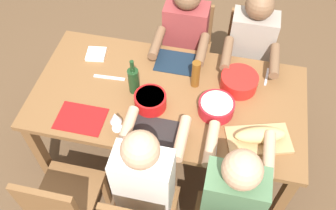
# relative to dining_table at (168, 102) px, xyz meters

# --- Properties ---
(ground_plane) EXTENTS (8.00, 8.00, 0.00)m
(ground_plane) POSITION_rel_dining_table_xyz_m (0.00, 0.00, -0.66)
(ground_plane) COLOR brown
(dining_table) EXTENTS (1.89, 0.96, 0.74)m
(dining_table) POSITION_rel_dining_table_xyz_m (0.00, 0.00, 0.00)
(dining_table) COLOR brown
(dining_table) RESTS_ON ground_plane
(diner_near_center) EXTENTS (0.41, 0.53, 1.20)m
(diner_near_center) POSITION_rel_dining_table_xyz_m (0.00, -0.62, 0.04)
(diner_near_center) COLOR #2D2D38
(diner_near_center) RESTS_ON ground_plane
(chair_far_right) EXTENTS (0.40, 0.40, 0.85)m
(chair_far_right) POSITION_rel_dining_table_xyz_m (0.52, 0.80, -0.18)
(chair_far_right) COLOR brown
(chair_far_right) RESTS_ON ground_plane
(diner_far_right) EXTENTS (0.41, 0.53, 1.20)m
(diner_far_right) POSITION_rel_dining_table_xyz_m (0.52, 0.62, 0.04)
(diner_far_right) COLOR #2D2D38
(diner_far_right) RESTS_ON ground_plane
(diner_near_right) EXTENTS (0.41, 0.53, 1.20)m
(diner_near_right) POSITION_rel_dining_table_xyz_m (0.52, -0.62, 0.04)
(diner_near_right) COLOR #2D2D38
(diner_near_right) RESTS_ON ground_plane
(chair_near_left) EXTENTS (0.40, 0.40, 0.85)m
(chair_near_left) POSITION_rel_dining_table_xyz_m (-0.52, -0.80, -0.18)
(chair_near_left) COLOR brown
(chair_near_left) RESTS_ON ground_plane
(chair_far_center) EXTENTS (0.40, 0.40, 0.85)m
(chair_far_center) POSITION_rel_dining_table_xyz_m (0.00, 0.80, -0.18)
(chair_far_center) COLOR brown
(chair_far_center) RESTS_ON ground_plane
(diner_far_center) EXTENTS (0.41, 0.53, 1.20)m
(diner_far_center) POSITION_rel_dining_table_xyz_m (-0.00, 0.62, 0.04)
(diner_far_center) COLOR #2D2D38
(diner_far_center) RESTS_ON ground_plane
(serving_bowl_pasta) EXTENTS (0.24, 0.24, 0.09)m
(serving_bowl_pasta) POSITION_rel_dining_table_xyz_m (0.34, -0.07, 0.13)
(serving_bowl_pasta) COLOR #B21923
(serving_bowl_pasta) RESTS_ON dining_table
(serving_bowl_greens) EXTENTS (0.22, 0.22, 0.11)m
(serving_bowl_greens) POSITION_rel_dining_table_xyz_m (-0.10, -0.11, 0.14)
(serving_bowl_greens) COLOR red
(serving_bowl_greens) RESTS_ON dining_table
(serving_bowl_salad) EXTENTS (0.26, 0.26, 0.11)m
(serving_bowl_salad) POSITION_rel_dining_table_xyz_m (0.47, 0.18, 0.14)
(serving_bowl_salad) COLOR red
(serving_bowl_salad) RESTS_ON dining_table
(cutting_board) EXTENTS (0.45, 0.33, 0.02)m
(cutting_board) POSITION_rel_dining_table_xyz_m (0.64, -0.24, 0.09)
(cutting_board) COLOR tan
(cutting_board) RESTS_ON dining_table
(bread_loaf) EXTENTS (0.34, 0.20, 0.09)m
(bread_loaf) POSITION_rel_dining_table_xyz_m (0.64, -0.24, 0.14)
(bread_loaf) COLOR tan
(bread_loaf) RESTS_ON cutting_board
(wine_bottle) EXTENTS (0.08, 0.08, 0.29)m
(wine_bottle) POSITION_rel_dining_table_xyz_m (-0.24, -0.01, 0.19)
(wine_bottle) COLOR #193819
(wine_bottle) RESTS_ON dining_table
(beer_bottle) EXTENTS (0.06, 0.06, 0.22)m
(beer_bottle) POSITION_rel_dining_table_xyz_m (0.17, 0.14, 0.19)
(beer_bottle) COLOR brown
(beer_bottle) RESTS_ON dining_table
(wine_glass) EXTENTS (0.08, 0.08, 0.17)m
(wine_glass) POSITION_rel_dining_table_xyz_m (-0.26, -0.34, 0.19)
(wine_glass) COLOR silver
(wine_glass) RESTS_ON dining_table
(placemat_near_center) EXTENTS (0.32, 0.23, 0.01)m
(placemat_near_center) POSITION_rel_dining_table_xyz_m (0.00, -0.32, 0.08)
(placemat_near_center) COLOR black
(placemat_near_center) RESTS_ON dining_table
(fork_far_right) EXTENTS (0.03, 0.17, 0.01)m
(fork_far_right) POSITION_rel_dining_table_xyz_m (0.66, 0.32, 0.08)
(fork_far_right) COLOR silver
(fork_far_right) RESTS_ON dining_table
(fork_near_right) EXTENTS (0.02, 0.17, 0.01)m
(fork_near_right) POSITION_rel_dining_table_xyz_m (0.38, -0.32, 0.08)
(fork_near_right) COLOR silver
(fork_near_right) RESTS_ON dining_table
(placemat_near_left) EXTENTS (0.32, 0.23, 0.01)m
(placemat_near_left) POSITION_rel_dining_table_xyz_m (-0.52, -0.32, 0.08)
(placemat_near_left) COLOR maroon
(placemat_near_left) RESTS_ON dining_table
(placemat_far_center) EXTENTS (0.32, 0.23, 0.01)m
(placemat_far_center) POSITION_rel_dining_table_xyz_m (0.00, 0.32, 0.08)
(placemat_far_center) COLOR #142333
(placemat_far_center) RESTS_ON dining_table
(carving_knife) EXTENTS (0.23, 0.04, 0.01)m
(carving_knife) POSITION_rel_dining_table_xyz_m (-0.45, 0.07, 0.08)
(carving_knife) COLOR silver
(carving_knife) RESTS_ON dining_table
(napkin_stack) EXTENTS (0.16, 0.16, 0.02)m
(napkin_stack) POSITION_rel_dining_table_xyz_m (-0.62, 0.27, 0.09)
(napkin_stack) COLOR white
(napkin_stack) RESTS_ON dining_table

